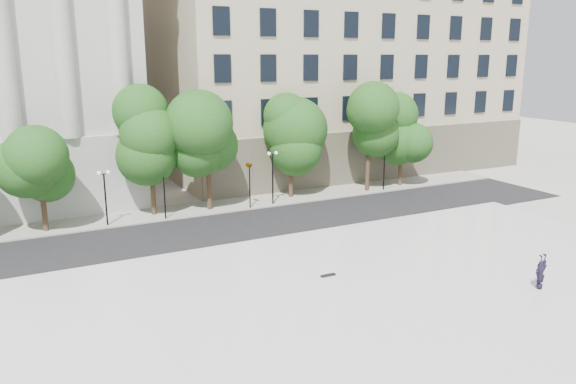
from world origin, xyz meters
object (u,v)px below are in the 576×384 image
at_px(skateboard, 328,275).
at_px(traffic_light_west, 163,171).
at_px(person_lying, 539,284).
at_px(traffic_light_east, 249,162).

bearing_deg(skateboard, traffic_light_west, 106.55).
height_order(traffic_light_west, person_lying, traffic_light_west).
relative_size(traffic_light_west, person_lying, 2.34).
relative_size(traffic_light_east, skateboard, 5.09).
xyz_separation_m(traffic_light_east, person_lying, (6.18, -21.72, -3.06)).
relative_size(traffic_light_east, person_lying, 2.39).
bearing_deg(traffic_light_west, traffic_light_east, -0.00).
bearing_deg(skateboard, traffic_light_east, 82.34).
bearing_deg(person_lying, traffic_light_east, 103.70).
height_order(traffic_light_east, person_lying, traffic_light_east).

